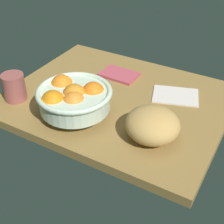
{
  "coord_description": "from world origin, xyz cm",
  "views": [
    {
      "loc": [
        -44.09,
        80.35,
        59.88
      ],
      "look_at": [
        -6.33,
        14.19,
        5.0
      ],
      "focal_mm": 51.65,
      "sensor_mm": 36.0,
      "label": 1
    }
  ],
  "objects_px": {
    "bread_loaf": "(152,125)",
    "napkin_spare": "(176,95)",
    "fruit_bowl": "(74,98)",
    "napkin_folded": "(119,74)",
    "mug": "(15,86)"
  },
  "relations": [
    {
      "from": "bread_loaf",
      "to": "napkin_folded",
      "type": "distance_m",
      "value": 0.37
    },
    {
      "from": "mug",
      "to": "bread_loaf",
      "type": "bearing_deg",
      "value": -175.39
    },
    {
      "from": "fruit_bowl",
      "to": "napkin_spare",
      "type": "relative_size",
      "value": 1.51
    },
    {
      "from": "napkin_spare",
      "to": "mug",
      "type": "bearing_deg",
      "value": 30.9
    },
    {
      "from": "mug",
      "to": "napkin_spare",
      "type": "bearing_deg",
      "value": -149.1
    },
    {
      "from": "napkin_folded",
      "to": "napkin_spare",
      "type": "distance_m",
      "value": 0.24
    },
    {
      "from": "bread_loaf",
      "to": "napkin_folded",
      "type": "xyz_separation_m",
      "value": [
        0.25,
        -0.27,
        -0.04
      ]
    },
    {
      "from": "napkin_folded",
      "to": "mug",
      "type": "xyz_separation_m",
      "value": [
        0.23,
        0.31,
        0.04
      ]
    },
    {
      "from": "fruit_bowl",
      "to": "mug",
      "type": "height_order",
      "value": "fruit_bowl"
    },
    {
      "from": "napkin_spare",
      "to": "mug",
      "type": "height_order",
      "value": "mug"
    },
    {
      "from": "bread_loaf",
      "to": "napkin_spare",
      "type": "height_order",
      "value": "bread_loaf"
    },
    {
      "from": "bread_loaf",
      "to": "mug",
      "type": "distance_m",
      "value": 0.48
    },
    {
      "from": "bread_loaf",
      "to": "mug",
      "type": "bearing_deg",
      "value": 4.61
    },
    {
      "from": "fruit_bowl",
      "to": "napkin_spare",
      "type": "xyz_separation_m",
      "value": [
        -0.24,
        -0.26,
        -0.06
      ]
    },
    {
      "from": "fruit_bowl",
      "to": "napkin_folded",
      "type": "height_order",
      "value": "fruit_bowl"
    }
  ]
}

